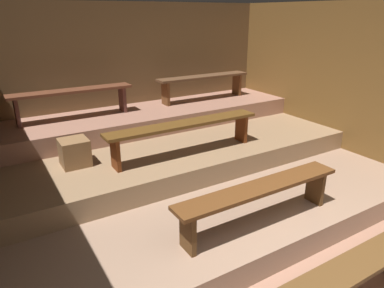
{
  "coord_description": "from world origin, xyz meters",
  "views": [
    {
      "loc": [
        -2.32,
        -0.8,
        2.35
      ],
      "look_at": [
        0.08,
        3.13,
        0.62
      ],
      "focal_mm": 32.72,
      "sensor_mm": 36.0,
      "label": 1
    }
  ],
  "objects": [
    {
      "name": "bench_lower_center",
      "position": [
        -0.1,
        1.52,
        0.64
      ],
      "size": [
        1.94,
        0.28,
        0.44
      ],
      "color": "#5B3417",
      "rests_on": "platform_lower"
    },
    {
      "name": "bench_upper_left",
      "position": [
        -1.17,
        4.51,
        1.2
      ],
      "size": [
        1.79,
        0.28,
        0.44
      ],
      "color": "brown",
      "rests_on": "platform_upper"
    },
    {
      "name": "bench_upper_right",
      "position": [
        1.17,
        4.51,
        1.2
      ],
      "size": [
        1.79,
        0.28,
        0.44
      ],
      "color": "brown",
      "rests_on": "platform_upper"
    },
    {
      "name": "wall_back",
      "position": [
        0.0,
        4.96,
        1.26
      ],
      "size": [
        5.84,
        0.06,
        2.53
      ],
      "primitive_type": "cube",
      "color": "brown",
      "rests_on": "ground"
    },
    {
      "name": "platform_lower",
      "position": [
        0.0,
        3.01,
        0.14
      ],
      "size": [
        5.04,
        3.84,
        0.28
      ],
      "primitive_type": "cube",
      "color": "#977760",
      "rests_on": "ground"
    },
    {
      "name": "bench_middle_center",
      "position": [
        -0.12,
        3.0,
        0.92
      ],
      "size": [
        2.17,
        0.28,
        0.44
      ],
      "color": "brown",
      "rests_on": "platform_middle"
    },
    {
      "name": "ground",
      "position": [
        0.0,
        2.46,
        -0.04
      ],
      "size": [
        5.84,
        5.73,
        0.08
      ],
      "primitive_type": "cube",
      "color": "#996C56"
    },
    {
      "name": "wooden_crate_middle",
      "position": [
        -1.47,
        3.39,
        0.73
      ],
      "size": [
        0.34,
        0.34,
        0.34
      ],
      "primitive_type": "cube",
      "color": "brown",
      "rests_on": "platform_middle"
    },
    {
      "name": "platform_upper",
      "position": [
        0.0,
        4.36,
        0.7
      ],
      "size": [
        5.04,
        1.14,
        0.28
      ],
      "primitive_type": "cube",
      "color": "#9E6D59",
      "rests_on": "platform_middle"
    },
    {
      "name": "bench_floor_center",
      "position": [
        -0.05,
        0.48,
        0.35
      ],
      "size": [
        1.78,
        0.28,
        0.44
      ],
      "color": "#57381A",
      "rests_on": "ground"
    },
    {
      "name": "wall_right",
      "position": [
        2.55,
        2.46,
        1.26
      ],
      "size": [
        0.06,
        5.73,
        2.53
      ],
      "primitive_type": "cube",
      "color": "brown",
      "rests_on": "ground"
    },
    {
      "name": "platform_middle",
      "position": [
        0.0,
        3.7,
        0.42
      ],
      "size": [
        5.04,
        2.46,
        0.28
      ],
      "primitive_type": "cube",
      "color": "#8F7050",
      "rests_on": "platform_lower"
    }
  ]
}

